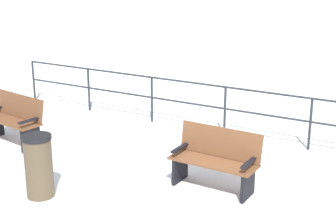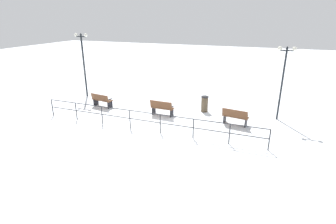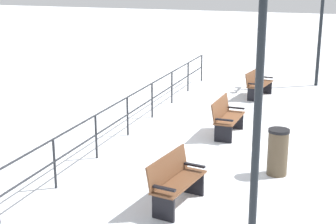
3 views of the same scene
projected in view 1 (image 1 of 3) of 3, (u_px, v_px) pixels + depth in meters
ground_plane at (208, 193)px, 8.06m from camera, size 80.00×80.00×0.00m
bench_nearest at (14, 119)px, 10.09m from camera, size 0.74×1.46×0.95m
bench_second at (215, 159)px, 8.11m from camera, size 0.61×1.42×0.96m
waterfront_railing at (266, 109)px, 10.05m from camera, size 0.05×12.33×1.04m
trash_bin at (39, 166)px, 7.81m from camera, size 0.45×0.45×1.00m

